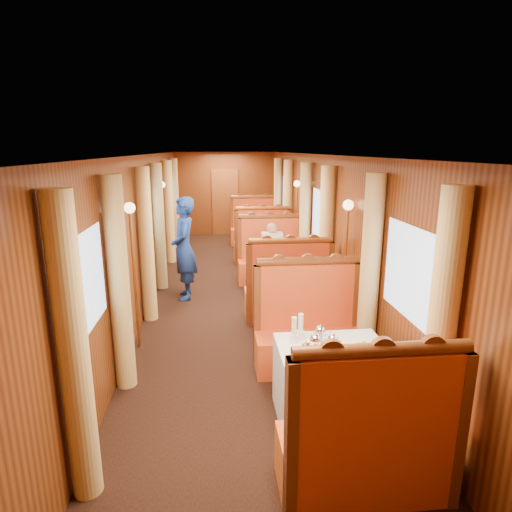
{
  "coord_description": "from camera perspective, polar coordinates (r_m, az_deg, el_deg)",
  "views": [
    {
      "loc": [
        -0.35,
        -7.19,
        2.6
      ],
      "look_at": [
        0.25,
        -1.08,
        1.05
      ],
      "focal_mm": 30.0,
      "sensor_mm": 36.0,
      "label": 1
    }
  ],
  "objects": [
    {
      "name": "floor",
      "position": [
        7.65,
        -2.69,
        -5.72
      ],
      "size": [
        3.0,
        12.0,
        0.01
      ],
      "primitive_type": null,
      "color": "black",
      "rests_on": "ground"
    },
    {
      "name": "ceiling",
      "position": [
        7.2,
        -2.92,
        13.34
      ],
      "size": [
        3.0,
        12.0,
        0.01
      ],
      "primitive_type": null,
      "rotation": [
        3.14,
        0.0,
        0.0
      ],
      "color": "silver",
      "rests_on": "wall_left"
    },
    {
      "name": "wall_far",
      "position": [
        13.26,
        -4.15,
        8.28
      ],
      "size": [
        3.0,
        0.01,
        2.5
      ],
      "primitive_type": null,
      "rotation": [
        1.57,
        0.0,
        0.0
      ],
      "color": "brown",
      "rests_on": "floor"
    },
    {
      "name": "wall_left",
      "position": [
        7.4,
        -14.49,
        3.2
      ],
      "size": [
        0.01,
        12.0,
        2.5
      ],
      "primitive_type": null,
      "rotation": [
        1.57,
        0.0,
        1.57
      ],
      "color": "brown",
      "rests_on": "floor"
    },
    {
      "name": "wall_right",
      "position": [
        7.55,
        8.67,
        3.69
      ],
      "size": [
        0.01,
        12.0,
        2.5
      ],
      "primitive_type": null,
      "rotation": [
        1.57,
        0.0,
        -1.57
      ],
      "color": "brown",
      "rests_on": "floor"
    },
    {
      "name": "doorway_far",
      "position": [
        13.26,
        -4.13,
        7.19
      ],
      "size": [
        0.8,
        0.04,
        2.0
      ],
      "primitive_type": "cube",
      "color": "brown",
      "rests_on": "floor"
    },
    {
      "name": "table_near",
      "position": [
        4.45,
        9.9,
        -16.09
      ],
      "size": [
        1.05,
        0.72,
        0.75
      ],
      "primitive_type": "cube",
      "color": "white",
      "rests_on": "floor"
    },
    {
      "name": "banquette_near_fwd",
      "position": [
        3.62,
        14.54,
        -23.3
      ],
      "size": [
        1.3,
        0.55,
        1.34
      ],
      "color": "red",
      "rests_on": "floor"
    },
    {
      "name": "banquette_near_aft",
      "position": [
        5.3,
        6.99,
        -10.2
      ],
      "size": [
        1.3,
        0.55,
        1.34
      ],
      "color": "red",
      "rests_on": "floor"
    },
    {
      "name": "table_mid",
      "position": [
        7.61,
        2.94,
        -2.87
      ],
      "size": [
        1.05,
        0.72,
        0.75
      ],
      "primitive_type": "cube",
      "color": "white",
      "rests_on": "floor"
    },
    {
      "name": "banquette_mid_fwd",
      "position": [
        6.64,
        4.24,
        -5.02
      ],
      "size": [
        1.3,
        0.55,
        1.34
      ],
      "color": "red",
      "rests_on": "floor"
    },
    {
      "name": "banquette_mid_aft",
      "position": [
        8.56,
        1.94,
        -0.58
      ],
      "size": [
        1.3,
        0.55,
        1.34
      ],
      "color": "red",
      "rests_on": "floor"
    },
    {
      "name": "table_far",
      "position": [
        10.97,
        0.23,
        2.46
      ],
      "size": [
        1.05,
        0.72,
        0.75
      ],
      "primitive_type": "cube",
      "color": "white",
      "rests_on": "floor"
    },
    {
      "name": "banquette_far_fwd",
      "position": [
        9.98,
        0.83,
        1.56
      ],
      "size": [
        1.3,
        0.55,
        1.34
      ],
      "color": "red",
      "rests_on": "floor"
    },
    {
      "name": "banquette_far_aft",
      "position": [
        11.96,
        -0.27,
        3.67
      ],
      "size": [
        1.3,
        0.55,
        1.34
      ],
      "color": "red",
      "rests_on": "floor"
    },
    {
      "name": "tea_tray",
      "position": [
        4.19,
        8.74,
        -12.11
      ],
      "size": [
        0.36,
        0.28,
        0.01
      ],
      "primitive_type": "cube",
      "rotation": [
        0.0,
        0.0,
        0.08
      ],
      "color": "silver",
      "rests_on": "table_near"
    },
    {
      "name": "teapot_left",
      "position": [
        4.07,
        7.9,
        -11.85
      ],
      "size": [
        0.2,
        0.17,
        0.15
      ],
      "primitive_type": null,
      "rotation": [
        0.0,
        0.0,
        -0.21
      ],
      "color": "silver",
      "rests_on": "tea_tray"
    },
    {
      "name": "teapot_right",
      "position": [
        4.15,
        10.16,
        -11.58
      ],
      "size": [
        0.18,
        0.15,
        0.13
      ],
      "primitive_type": null,
      "rotation": [
        0.0,
        0.0,
        0.18
      ],
      "color": "silver",
      "rests_on": "tea_tray"
    },
    {
      "name": "teapot_back",
      "position": [
        4.26,
        8.5,
        -10.65
      ],
      "size": [
        0.2,
        0.16,
        0.14
      ],
      "primitive_type": null,
      "rotation": [
        0.0,
        0.0,
        0.18
      ],
      "color": "silver",
      "rests_on": "tea_tray"
    },
    {
      "name": "fruit_plate",
      "position": [
        4.27,
        14.05,
        -11.69
      ],
      "size": [
        0.21,
        0.21,
        0.05
      ],
      "rotation": [
        0.0,
        0.0,
        0.41
      ],
      "color": "white",
      "rests_on": "table_near"
    },
    {
      "name": "cup_inboard",
      "position": [
        4.25,
        5.09,
        -10.13
      ],
      "size": [
        0.08,
        0.08,
        0.26
      ],
      "rotation": [
        0.0,
        0.0,
        0.42
      ],
      "color": "white",
      "rests_on": "table_near"
    },
    {
      "name": "cup_outboard",
      "position": [
        4.34,
        5.96,
        -9.62
      ],
      "size": [
        0.08,
        0.08,
        0.26
      ],
      "rotation": [
        0.0,
        0.0,
        0.0
      ],
      "color": "white",
      "rests_on": "table_near"
    },
    {
      "name": "rose_vase_mid",
      "position": [
        7.45,
        3.2,
        1.16
      ],
      "size": [
        0.06,
        0.06,
        0.36
      ],
      "rotation": [
        0.0,
        0.0,
        0.19
      ],
      "color": "silver",
      "rests_on": "table_mid"
    },
    {
      "name": "rose_vase_far",
      "position": [
        10.89,
        0.38,
        5.32
      ],
      "size": [
        0.06,
        0.06,
        0.36
      ],
      "rotation": [
        0.0,
        0.0,
        -0.04
      ],
      "color": "silver",
      "rests_on": "table_far"
    },
    {
      "name": "window_left_near",
      "position": [
        4.03,
        -21.75,
        -3.47
      ],
      "size": [
        0.01,
        1.2,
        0.9
      ],
      "primitive_type": null,
      "rotation": [
        1.57,
        0.0,
        1.57
      ],
      "color": "#91ADD3",
      "rests_on": "wall_left"
    },
    {
      "name": "curtain_left_near_a",
      "position": [
        3.4,
        -23.16,
        -11.85
      ],
      "size": [
        0.22,
        0.22,
        2.35
      ],
      "primitive_type": "cylinder",
      "color": "#E3C574",
      "rests_on": "floor"
    },
    {
      "name": "curtain_left_near_b",
      "position": [
        4.8,
        -17.77,
        -3.8
      ],
      "size": [
        0.22,
        0.22,
        2.35
      ],
      "primitive_type": "cylinder",
      "color": "#E3C574",
      "rests_on": "floor"
    },
    {
      "name": "window_right_near",
      "position": [
        4.28,
        20.05,
        -2.31
      ],
      "size": [
        0.01,
        1.2,
        0.9
      ],
      "primitive_type": null,
      "rotation": [
        1.57,
        0.0,
        -1.57
      ],
      "color": "#91ADD3",
      "rests_on": "wall_right"
    },
    {
      "name": "curtain_right_near_a",
      "position": [
        3.67,
        23.42,
        -9.89
      ],
      "size": [
        0.22,
        0.22,
        2.35
      ],
      "primitive_type": "cylinder",
      "color": "#E3C574",
      "rests_on": "floor"
    },
    {
      "name": "curtain_right_near_b",
      "position": [
        5.0,
        14.9,
        -2.89
      ],
      "size": [
        0.22,
        0.22,
        2.35
      ],
      "primitive_type": "cylinder",
      "color": "#E3C574",
      "rests_on": "floor"
    },
    {
      "name": "window_left_mid",
      "position": [
        7.37,
        -14.47,
        4.73
      ],
      "size": [
        0.01,
        1.2,
        0.9
      ],
      "primitive_type": null,
      "rotation": [
        1.57,
        0.0,
        1.57
      ],
      "color": "#91ADD3",
      "rests_on": "wall_left"
    },
    {
      "name": "curtain_left_mid_a",
      "position": [
        6.65,
        -14.41,
        1.32
      ],
      "size": [
        0.22,
        0.22,
        2.35
      ],
      "primitive_type": "cylinder",
      "color": "#E3C574",
      "rests_on": "floor"
    },
    {
      "name": "curtain_left_mid_b",
      "position": [
        8.16,
        -12.82,
        3.75
      ],
      "size": [
        0.22,
        0.22,
        2.35
      ],
      "primitive_type": "cylinder",
      "color": "#E3C574",
      "rests_on": "floor"
    },
    {
      "name": "window_right_mid",
      "position": [
        7.51,
        8.62,
        5.19
      ],
      "size": [
        0.01,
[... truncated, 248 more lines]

